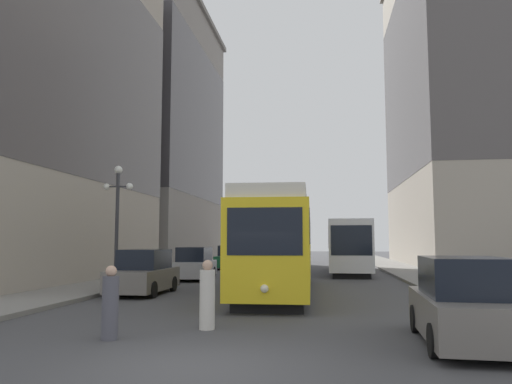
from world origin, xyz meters
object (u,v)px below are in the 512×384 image
object	(u,v)px
transit_bus	(350,244)
parked_car_left_mid	(194,264)
lamp_post_left_near	(117,207)
parked_car_right_far	(466,304)
pedestrian_crossing_far	(207,297)
pedestrian_crossing_near	(110,305)
parked_car_left_far	(230,258)
streetcar	(279,243)
parked_car_left_near	(144,273)

from	to	relation	value
transit_bus	parked_car_left_mid	world-z (taller)	transit_bus
lamp_post_left_near	parked_car_left_mid	bearing A→B (deg)	73.71
parked_car_right_far	pedestrian_crossing_far	world-z (taller)	parked_car_right_far
pedestrian_crossing_far	parked_car_left_mid	bearing A→B (deg)	75.47
pedestrian_crossing_near	lamp_post_left_near	size ratio (longest dim) A/B	0.30
parked_car_right_far	pedestrian_crossing_near	xyz separation A→B (m)	(-7.62, -0.40, -0.09)
parked_car_right_far	pedestrian_crossing_far	bearing A→B (deg)	-8.06
parked_car_left_mid	parked_car_left_far	world-z (taller)	same
transit_bus	pedestrian_crossing_far	world-z (taller)	transit_bus
parked_car_left_mid	parked_car_left_far	size ratio (longest dim) A/B	1.00
pedestrian_crossing_far	streetcar	bearing A→B (deg)	52.94
streetcar	parked_car_left_far	world-z (taller)	streetcar
streetcar	pedestrian_crossing_near	bearing A→B (deg)	-106.82
parked_car_left_mid	parked_car_right_far	world-z (taller)	same
streetcar	parked_car_right_far	distance (m)	11.03
parked_car_left_near	parked_car_right_far	xyz separation A→B (m)	(10.25, -8.79, 0.00)
transit_bus	lamp_post_left_near	distance (m)	17.08
parked_car_left_mid	pedestrian_crossing_near	world-z (taller)	parked_car_left_mid
parked_car_left_far	parked_car_left_near	bearing A→B (deg)	-91.78
transit_bus	parked_car_left_far	size ratio (longest dim) A/B	2.27
parked_car_left_near	parked_car_left_far	distance (m)	19.22
parked_car_right_far	parked_car_left_mid	bearing A→B (deg)	-55.65
transit_bus	pedestrian_crossing_near	xyz separation A→B (m)	(-6.48, -23.67, -1.19)
parked_car_left_near	pedestrian_crossing_near	bearing A→B (deg)	-74.21
parked_car_left_mid	pedestrian_crossing_near	xyz separation A→B (m)	(2.63, -17.24, -0.09)
parked_car_left_far	parked_car_right_far	bearing A→B (deg)	-71.69
parked_car_left_mid	parked_car_right_far	xyz separation A→B (m)	(10.25, -16.84, -0.00)
parked_car_left_near	lamp_post_left_near	bearing A→B (deg)	140.65
streetcar	parked_car_left_mid	world-z (taller)	streetcar
parked_car_left_mid	lamp_post_left_near	xyz separation A→B (m)	(-1.90, -6.50, 2.88)
parked_car_left_far	pedestrian_crossing_near	distance (m)	28.53
parked_car_left_mid	pedestrian_crossing_far	distance (m)	16.33
transit_bus	parked_car_left_near	xyz separation A→B (m)	(-9.11, -14.48, -1.10)
parked_car_left_mid	parked_car_left_far	xyz separation A→B (m)	(0.00, 11.17, 0.00)
transit_bus	parked_car_right_far	xyz separation A→B (m)	(1.14, -23.27, -1.10)
transit_bus	pedestrian_crossing_near	bearing A→B (deg)	-103.33
transit_bus	parked_car_left_near	bearing A→B (deg)	-120.19
parked_car_left_near	pedestrian_crossing_near	size ratio (longest dim) A/B	2.63
streetcar	pedestrian_crossing_far	distance (m)	8.89
transit_bus	parked_car_left_mid	xyz separation A→B (m)	(-9.11, -6.44, -1.10)
parked_car_left_near	pedestrian_crossing_near	distance (m)	9.56
transit_bus	parked_car_left_far	xyz separation A→B (m)	(-9.11, 4.74, -1.10)
parked_car_right_far	streetcar	bearing A→B (deg)	-61.21
transit_bus	parked_car_right_far	distance (m)	23.33
parked_car_right_far	pedestrian_crossing_near	world-z (taller)	parked_car_right_far
lamp_post_left_near	pedestrian_crossing_near	bearing A→B (deg)	-67.13
streetcar	parked_car_left_near	distance (m)	5.73
parked_car_left_near	parked_car_right_far	size ratio (longest dim) A/B	0.97
streetcar	pedestrian_crossing_far	bearing A→B (deg)	-97.94
parked_car_left_near	pedestrian_crossing_far	bearing A→B (deg)	-59.94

